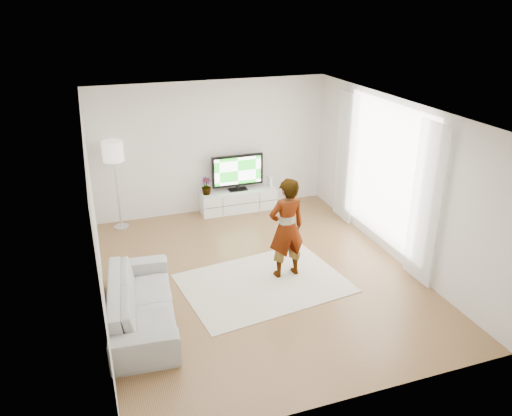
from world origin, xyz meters
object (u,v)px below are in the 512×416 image
object	(u,v)px
rug	(264,283)
sofa	(142,302)
player	(287,228)
floor_lamp	(113,155)
media_console	(238,200)
television	(238,171)

from	to	relation	value
rug	sofa	size ratio (longest dim) A/B	1.14
rug	player	bearing A→B (deg)	18.39
rug	floor_lamp	distance (m)	3.90
media_console	rug	distance (m)	3.10
player	rug	bearing A→B (deg)	13.84
media_console	player	world-z (taller)	player
floor_lamp	rug	bearing A→B (deg)	-56.05
sofa	floor_lamp	world-z (taller)	floor_lamp
rug	player	world-z (taller)	player
sofa	floor_lamp	distance (m)	3.59
television	floor_lamp	world-z (taller)	floor_lamp
player	sofa	world-z (taller)	player
player	sofa	distance (m)	2.55
media_console	floor_lamp	xyz separation A→B (m)	(-2.52, -0.06, 1.29)
television	floor_lamp	distance (m)	2.60
player	sofa	xyz separation A→B (m)	(-2.44, -0.55, -0.54)
television	rug	distance (m)	3.24
media_console	player	size ratio (longest dim) A/B	0.97
television	sofa	distance (m)	4.32
television	media_console	bearing A→B (deg)	-90.00
floor_lamp	player	bearing A→B (deg)	-49.18
media_console	rug	size ratio (longest dim) A/B	0.64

